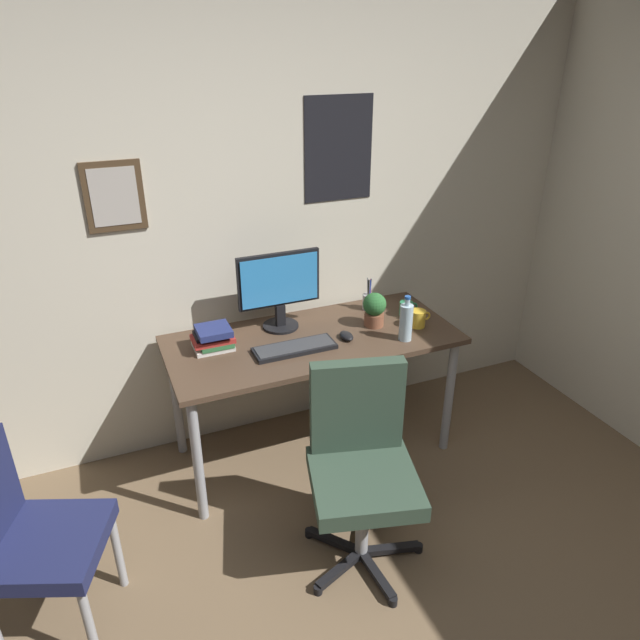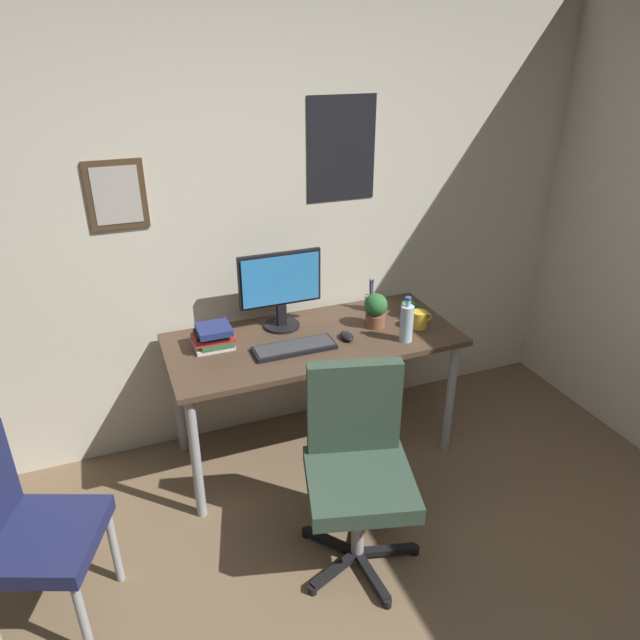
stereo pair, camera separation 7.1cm
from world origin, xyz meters
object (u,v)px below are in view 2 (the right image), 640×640
Objects in this scene: side_chair at (23,527)px; office_chair at (357,459)px; computer_mouse at (347,336)px; pen_cup at (371,301)px; monitor at (280,287)px; book_stack_left at (214,337)px; coffee_mug_near at (419,319)px; keyboard at (294,348)px; water_bottle at (407,323)px; potted_plant at (376,309)px; coffee_mug_far at (408,310)px.

office_chair is at bearing -5.41° from side_chair.
pen_cup is (0.28, 0.29, 0.04)m from computer_mouse.
monitor is 0.45m from book_stack_left.
coffee_mug_near is (0.43, -0.02, 0.03)m from computer_mouse.
book_stack_left is at bearing 166.11° from computer_mouse.
office_chair is at bearing -84.63° from keyboard.
water_bottle is at bearing -142.79° from coffee_mug_near.
coffee_mug_near is at bearing -9.39° from book_stack_left.
potted_plant is at bearing 154.93° from coffee_mug_near.
side_chair is 1.71m from computer_mouse.
pen_cup reaches higher than keyboard.
coffee_mug_far is at bearing 9.81° from potted_plant.
office_chair is 4.87× the size of potted_plant.
coffee_mug_far is at bearing -11.28° from monitor.
potted_plant is (0.21, 0.09, 0.09)m from computer_mouse.
keyboard is 3.77× the size of coffee_mug_far.
coffee_mug_near is 0.60× the size of book_stack_left.
office_chair is 0.83m from water_bottle.
water_bottle is (0.52, 0.55, 0.33)m from office_chair.
side_chair is 7.67× the size of coffee_mug_far.
water_bottle is at bearing 12.44° from side_chair.
side_chair is 4.38× the size of pen_cup.
coffee_mug_far is 0.57× the size of pen_cup.
keyboard is at bearing -169.19° from potted_plant.
side_chair is 2.12m from coffee_mug_near.
monitor is at bearing 14.59° from book_stack_left.
office_chair is 0.75m from computer_mouse.
book_stack_left is at bearing 163.07° from water_bottle.
monitor is 0.36m from keyboard.
computer_mouse is at bearing -133.83° from pen_cup.
keyboard is 2.05× the size of book_stack_left.
side_chair is at bearing -157.70° from keyboard.
computer_mouse is 0.55× the size of pen_cup.
pen_cup is (0.07, 0.20, -0.05)m from potted_plant.
water_bottle reaches higher than coffee_mug_far.
keyboard is 3.91× the size of computer_mouse.
side_chair is 1.97m from water_bottle.
monitor reaches higher than book_stack_left.
keyboard is at bearing -25.03° from book_stack_left.
keyboard is at bearing 95.37° from office_chair.
pen_cup is at bearing 116.49° from coffee_mug_near.
keyboard is at bearing 168.74° from water_bottle.
coffee_mug_near reaches higher than computer_mouse.
keyboard is 0.65m from pen_cup.
coffee_mug_near is at bearing -2.08° from computer_mouse.
office_chair reaches higher than coffee_mug_near.
office_chair is 1.09× the size of side_chair.
pen_cup is at bearing 23.92° from side_chair.
coffee_mug_near is (0.67, 0.66, 0.27)m from office_chair.
computer_mouse is (1.60, 0.54, 0.27)m from side_chair.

